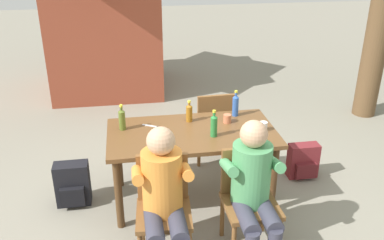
{
  "coord_description": "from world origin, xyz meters",
  "views": [
    {
      "loc": [
        -0.58,
        -3.54,
        2.51
      ],
      "look_at": [
        0.0,
        0.0,
        0.87
      ],
      "focal_mm": 39.06,
      "sensor_mm": 36.0,
      "label": 1
    }
  ],
  "objects": [
    {
      "name": "backpack_by_near_side",
      "position": [
        1.27,
        0.2,
        0.19
      ],
      "size": [
        0.33,
        0.21,
        0.39
      ],
      "color": "maroon",
      "rests_on": "ground_plane"
    },
    {
      "name": "bottle_green",
      "position": [
        0.18,
        -0.13,
        0.87
      ],
      "size": [
        0.06,
        0.06,
        0.26
      ],
      "color": "#287A38",
      "rests_on": "dining_table"
    },
    {
      "name": "bottle_amber",
      "position": [
        0.01,
        0.24,
        0.85
      ],
      "size": [
        0.06,
        0.06,
        0.22
      ],
      "color": "#996019",
      "rests_on": "dining_table"
    },
    {
      "name": "bottle_olive",
      "position": [
        -0.65,
        0.15,
        0.87
      ],
      "size": [
        0.06,
        0.06,
        0.26
      ],
      "color": "#566623",
      "rests_on": "dining_table"
    },
    {
      "name": "person_in_white_shirt",
      "position": [
        0.36,
        -0.84,
        0.66
      ],
      "size": [
        0.47,
        0.61,
        1.18
      ],
      "color": "#4C935B",
      "rests_on": "ground_plane"
    },
    {
      "name": "backpack_by_far_side",
      "position": [
        -1.18,
        0.09,
        0.22
      ],
      "size": [
        0.33,
        0.23,
        0.45
      ],
      "color": "black",
      "rests_on": "ground_plane"
    },
    {
      "name": "cup_white",
      "position": [
        0.68,
        -0.09,
        0.8
      ],
      "size": [
        0.08,
        0.08,
        0.09
      ],
      "primitive_type": "cylinder",
      "color": "white",
      "rests_on": "dining_table"
    },
    {
      "name": "chair_far_right",
      "position": [
        0.37,
        0.73,
        0.49
      ],
      "size": [
        0.46,
        0.46,
        0.87
      ],
      "color": "brown",
      "rests_on": "ground_plane"
    },
    {
      "name": "cup_terracotta",
      "position": [
        0.38,
        0.15,
        0.8
      ],
      "size": [
        0.08,
        0.08,
        0.08
      ],
      "primitive_type": "cylinder",
      "color": "#BC6B47",
      "rests_on": "dining_table"
    },
    {
      "name": "brick_kiosk",
      "position": [
        -0.88,
        3.53,
        1.35
      ],
      "size": [
        2.0,
        2.02,
        2.57
      ],
      "color": "brown",
      "rests_on": "ground_plane"
    },
    {
      "name": "chair_near_left",
      "position": [
        -0.36,
        -0.73,
        0.49
      ],
      "size": [
        0.47,
        0.47,
        0.87
      ],
      "color": "brown",
      "rests_on": "ground_plane"
    },
    {
      "name": "ground_plane",
      "position": [
        0.0,
        0.0,
        0.0
      ],
      "size": [
        24.0,
        24.0,
        0.0
      ],
      "primitive_type": "plane",
      "color": "gray"
    },
    {
      "name": "chair_near_right",
      "position": [
        0.36,
        -0.73,
        0.49
      ],
      "size": [
        0.45,
        0.45,
        0.87
      ],
      "color": "brown",
      "rests_on": "ground_plane"
    },
    {
      "name": "bottle_blue",
      "position": [
        0.5,
        0.3,
        0.87
      ],
      "size": [
        0.06,
        0.06,
        0.28
      ],
      "color": "#2D56A3",
      "rests_on": "dining_table"
    },
    {
      "name": "table_knife",
      "position": [
        -0.34,
        0.16,
        0.76
      ],
      "size": [
        0.22,
        0.14,
        0.01
      ],
      "color": "silver",
      "rests_on": "dining_table"
    },
    {
      "name": "dining_table",
      "position": [
        0.0,
        0.0,
        0.66
      ],
      "size": [
        1.61,
        0.86,
        0.75
      ],
      "color": "brown",
      "rests_on": "ground_plane"
    },
    {
      "name": "person_in_plaid_shirt",
      "position": [
        -0.36,
        -0.84,
        0.66
      ],
      "size": [
        0.47,
        0.61,
        1.18
      ],
      "color": "orange",
      "rests_on": "ground_plane"
    }
  ]
}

